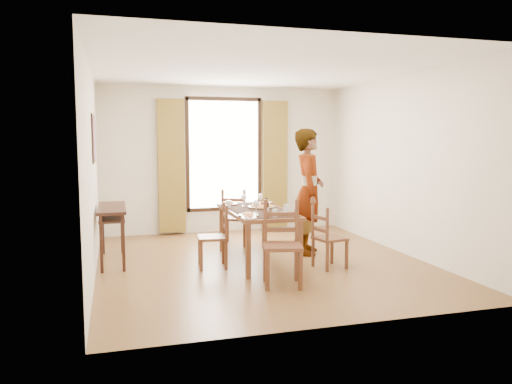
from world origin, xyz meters
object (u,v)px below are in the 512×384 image
object	(u,v)px
console_table	(112,215)
dining_table	(257,214)
pasta_platter	(262,205)
man	(309,192)

from	to	relation	value
console_table	dining_table	distance (m)	2.05
console_table	pasta_platter	world-z (taller)	pasta_platter
man	pasta_platter	bearing A→B (deg)	125.49
dining_table	pasta_platter	world-z (taller)	pasta_platter
console_table	dining_table	xyz separation A→B (m)	(1.98, -0.55, -0.00)
console_table	pasta_platter	xyz separation A→B (m)	(2.08, -0.44, 0.12)
dining_table	man	world-z (taller)	man
console_table	man	bearing A→B (deg)	-4.98
dining_table	pasta_platter	bearing A→B (deg)	47.09
dining_table	pasta_platter	xyz separation A→B (m)	(0.10, 0.11, 0.12)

